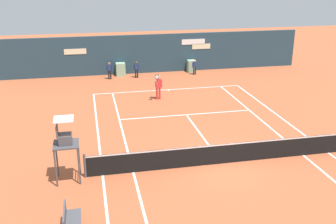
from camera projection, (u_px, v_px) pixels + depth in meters
name	position (u px, v px, depth m)	size (l,w,h in m)	color
ground_plane	(218.00, 158.00, 18.21)	(80.00, 80.00, 0.01)	#B25633
tennis_net	(222.00, 153.00, 17.50)	(12.10, 0.10, 1.07)	#4C4C51
sponsor_back_wall	(155.00, 54.00, 32.76)	(25.00, 1.02, 3.17)	#233D4C
umpire_chair	(65.00, 141.00, 15.71)	(1.00, 1.00, 2.72)	#47474C
player_bench	(70.00, 219.00, 12.89)	(0.54, 1.32, 0.88)	#38383D
player_on_baseline	(158.00, 85.00, 26.03)	(0.60, 0.71, 1.85)	red
ball_kid_centre_post	(136.00, 68.00, 31.32)	(0.44, 0.19, 1.33)	black
ball_kid_right_post	(195.00, 66.00, 32.26)	(0.41, 0.19, 1.24)	black
ball_kid_left_post	(109.00, 69.00, 30.90)	(0.45, 0.22, 1.35)	black
tennis_ball_near_service_line	(213.00, 93.00, 27.66)	(0.07, 0.07, 0.07)	#CCE033
tennis_ball_mid_court	(203.00, 137.00, 20.42)	(0.07, 0.07, 0.07)	#CCE033
tennis_ball_by_sideline	(211.00, 96.00, 26.88)	(0.07, 0.07, 0.07)	#CCE033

